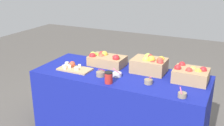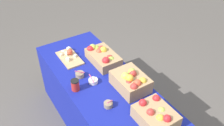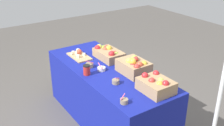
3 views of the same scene
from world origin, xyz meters
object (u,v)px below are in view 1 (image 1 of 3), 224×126
(apple_crate_left, at_px, (191,74))
(cutting_board_front, at_px, (74,68))
(sample_bowl_near, at_px, (117,75))
(coffee_cup, at_px, (108,77))
(apple_crate_right, at_px, (106,60))
(sample_bowl_extra, at_px, (101,74))
(sample_bowl_mid, at_px, (182,95))
(sample_bowl_far, at_px, (148,81))
(apple_crate_middle, at_px, (150,64))

(apple_crate_left, distance_m, cutting_board_front, 1.28)
(sample_bowl_near, relative_size, coffee_cup, 0.81)
(apple_crate_left, bearing_deg, coffee_cup, -150.89)
(apple_crate_left, bearing_deg, sample_bowl_near, -163.93)
(apple_crate_left, bearing_deg, apple_crate_right, 176.50)
(cutting_board_front, height_order, sample_bowl_extra, sample_bowl_extra)
(sample_bowl_mid, bearing_deg, sample_bowl_near, 164.92)
(apple_crate_right, bearing_deg, sample_bowl_extra, -72.96)
(sample_bowl_far, bearing_deg, sample_bowl_near, 173.50)
(apple_crate_middle, height_order, apple_crate_right, apple_crate_middle)
(sample_bowl_far, bearing_deg, coffee_cup, -156.79)
(sample_bowl_mid, height_order, sample_bowl_extra, sample_bowl_extra)
(sample_bowl_mid, bearing_deg, cutting_board_front, 172.39)
(sample_bowl_mid, height_order, sample_bowl_far, sample_bowl_far)
(sample_bowl_mid, bearing_deg, apple_crate_middle, 134.09)
(apple_crate_right, height_order, sample_bowl_extra, apple_crate_right)
(apple_crate_right, relative_size, sample_bowl_far, 4.49)
(apple_crate_middle, bearing_deg, apple_crate_left, -8.46)
(sample_bowl_near, bearing_deg, sample_bowl_extra, -155.83)
(apple_crate_middle, bearing_deg, sample_bowl_mid, -45.91)
(apple_crate_left, height_order, sample_bowl_extra, apple_crate_left)
(sample_bowl_extra, xyz_separation_m, coffee_cup, (0.16, -0.13, 0.03))
(apple_crate_left, relative_size, sample_bowl_extra, 3.28)
(sample_bowl_extra, relative_size, coffee_cup, 0.86)
(apple_crate_right, distance_m, sample_bowl_near, 0.38)
(apple_crate_middle, relative_size, cutting_board_front, 0.98)
(sample_bowl_far, xyz_separation_m, coffee_cup, (-0.37, -0.16, 0.04))
(sample_bowl_near, bearing_deg, apple_crate_middle, 45.63)
(apple_crate_middle, relative_size, sample_bowl_mid, 4.25)
(sample_bowl_mid, distance_m, coffee_cup, 0.74)
(sample_bowl_far, bearing_deg, apple_crate_left, 34.46)
(apple_crate_middle, height_order, coffee_cup, apple_crate_middle)
(apple_crate_middle, distance_m, sample_bowl_near, 0.39)
(apple_crate_left, distance_m, apple_crate_right, 0.99)
(sample_bowl_near, bearing_deg, coffee_cup, -92.22)
(apple_crate_right, bearing_deg, sample_bowl_near, -45.00)
(apple_crate_middle, distance_m, sample_bowl_extra, 0.56)
(sample_bowl_near, distance_m, sample_bowl_extra, 0.18)
(apple_crate_right, bearing_deg, cutting_board_front, -131.71)
(sample_bowl_far, bearing_deg, apple_crate_right, 153.76)
(cutting_board_front, relative_size, sample_bowl_near, 3.87)
(sample_bowl_far, bearing_deg, sample_bowl_mid, -22.88)
(apple_crate_middle, relative_size, sample_bowl_far, 3.95)
(apple_crate_left, xyz_separation_m, sample_bowl_mid, (0.00, -0.40, -0.05))
(apple_crate_middle, distance_m, cutting_board_front, 0.86)
(sample_bowl_near, height_order, sample_bowl_extra, sample_bowl_extra)
(apple_crate_left, relative_size, coffee_cup, 2.84)
(cutting_board_front, relative_size, sample_bowl_far, 4.05)
(apple_crate_right, height_order, coffee_cup, apple_crate_right)
(sample_bowl_far, xyz_separation_m, sample_bowl_extra, (-0.52, -0.03, 0.00))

